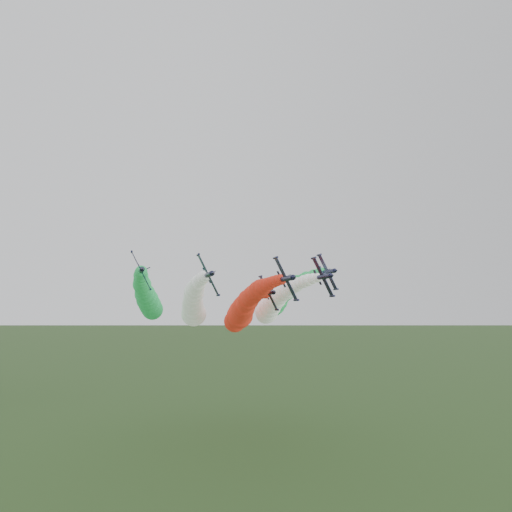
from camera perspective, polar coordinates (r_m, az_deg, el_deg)
The scene contains 6 objects.
jet_lead at distance 133.02m, azimuth -1.26°, elevation -5.88°, with size 10.59×69.80×15.41m.
jet_inner_left at distance 138.45m, azimuth -7.13°, elevation -5.47°, with size 11.03×70.24×15.84m.
jet_inner_right at distance 143.01m, azimuth 1.99°, elevation -5.52°, with size 10.40×69.61×15.21m.
jet_outer_left at distance 147.28m, azimuth -12.27°, elevation -4.84°, with size 10.57×69.78×15.38m.
jet_outer_right at distance 153.58m, azimuth 2.78°, elevation -4.88°, with size 10.31×69.52×15.13m.
jet_trail at distance 157.03m, azimuth -1.99°, elevation -6.57°, with size 10.98×70.19×15.79m.
Camera 1 is at (-26.38, -91.25, 37.50)m, focal length 35.00 mm.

